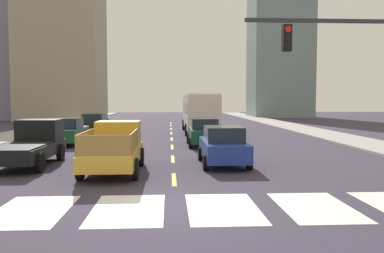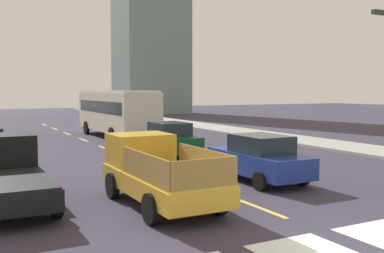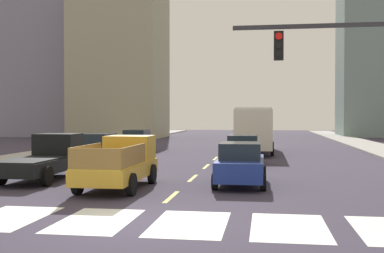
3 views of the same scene
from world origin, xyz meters
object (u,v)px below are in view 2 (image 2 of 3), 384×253
(pickup_dark, at_px, (8,174))
(city_bus, at_px, (116,110))
(sedan_mid, at_px, (259,158))
(sedan_near_left, at_px, (169,139))
(pickup_stakebed, at_px, (156,172))

(pickup_dark, bearing_deg, city_bus, 59.60)
(pickup_dark, bearing_deg, sedan_mid, -6.87)
(sedan_near_left, bearing_deg, sedan_mid, -89.63)
(pickup_dark, relative_size, city_bus, 0.48)
(sedan_near_left, distance_m, sedan_mid, 7.42)
(pickup_stakebed, relative_size, pickup_dark, 1.00)
(sedan_near_left, relative_size, sedan_mid, 1.00)
(pickup_stakebed, bearing_deg, sedan_mid, 15.37)
(pickup_stakebed, distance_m, city_bus, 19.05)
(pickup_dark, height_order, sedan_near_left, pickup_dark)
(pickup_stakebed, distance_m, sedan_mid, 4.75)
(pickup_dark, height_order, sedan_mid, pickup_dark)
(city_bus, distance_m, sedan_mid, 17.28)
(pickup_stakebed, xyz_separation_m, sedan_mid, (4.60, 1.16, -0.08))
(city_bus, xyz_separation_m, sedan_near_left, (-0.44, -9.82, -1.09))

